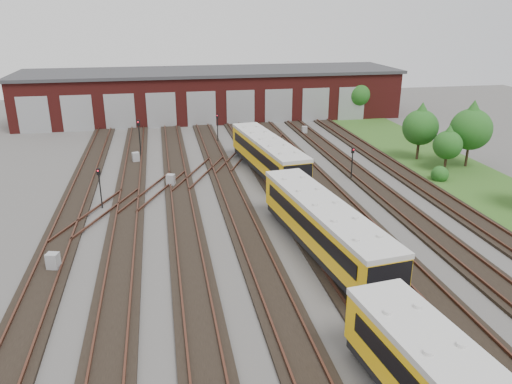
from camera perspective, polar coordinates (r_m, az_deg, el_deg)
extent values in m
plane|color=#454240|center=(32.89, 2.72, -5.09)|extent=(120.00, 120.00, 0.00)
cube|color=black|center=(32.77, -21.99, -6.57)|extent=(2.40, 70.00, 0.18)
cube|color=#4F2C1F|center=(32.86, -23.26, -6.37)|extent=(0.10, 70.00, 0.15)
cube|color=#4F2C1F|center=(32.56, -20.79, -6.26)|extent=(0.10, 70.00, 0.15)
cube|color=black|center=(32.18, -14.97, -6.23)|extent=(2.40, 70.00, 0.18)
cube|color=#4F2C1F|center=(32.18, -16.27, -6.03)|extent=(0.10, 70.00, 0.15)
cube|color=#4F2C1F|center=(32.05, -13.71, -5.89)|extent=(0.10, 70.00, 0.15)
cube|color=black|center=(32.08, -7.81, -5.77)|extent=(2.40, 70.00, 0.18)
cube|color=#4F2C1F|center=(31.99, -9.11, -5.60)|extent=(0.10, 70.00, 0.15)
cube|color=#4F2C1F|center=(32.04, -6.54, -5.42)|extent=(0.10, 70.00, 0.15)
cube|color=black|center=(32.47, -0.73, -5.24)|extent=(2.40, 70.00, 0.18)
cube|color=#4F2C1F|center=(32.29, -1.98, -5.08)|extent=(0.10, 70.00, 0.15)
cube|color=#4F2C1F|center=(32.52, 0.52, -4.87)|extent=(0.10, 70.00, 0.15)
cube|color=black|center=(33.34, 6.08, -4.65)|extent=(2.40, 70.00, 0.18)
cube|color=#4F2C1F|center=(33.09, 4.89, -4.50)|extent=(0.10, 70.00, 0.15)
cube|color=#4F2C1F|center=(33.48, 7.26, -4.28)|extent=(0.10, 70.00, 0.15)
cube|color=black|center=(34.66, 12.43, -4.04)|extent=(2.40, 70.00, 0.18)
cube|color=#4F2C1F|center=(34.33, 11.35, -3.90)|extent=(0.10, 70.00, 0.15)
cube|color=#4F2C1F|center=(34.87, 13.54, -3.68)|extent=(0.10, 70.00, 0.15)
cube|color=black|center=(36.37, 18.25, -3.43)|extent=(2.40, 70.00, 0.18)
cube|color=#4F2C1F|center=(35.97, 17.28, -3.30)|extent=(0.10, 70.00, 0.15)
cube|color=#4F2C1F|center=(36.65, 19.26, -3.09)|extent=(0.10, 70.00, 0.15)
cube|color=black|center=(38.42, 23.49, -2.86)|extent=(2.40, 70.00, 0.18)
cube|color=#4F2C1F|center=(37.97, 22.63, -2.73)|extent=(0.10, 70.00, 0.15)
cube|color=#4F2C1F|center=(38.77, 24.40, -2.53)|extent=(0.10, 70.00, 0.15)
cube|color=#4F2C1F|center=(41.24, -11.48, 0.24)|extent=(5.40, 9.62, 0.15)
cube|color=#4F2C1F|center=(45.14, -6.42, 2.27)|extent=(5.40, 9.62, 0.15)
cube|color=#4F2C1F|center=(49.38, -2.18, 3.95)|extent=(5.40, 9.62, 0.15)
cube|color=#4F2C1F|center=(37.80, -17.52, -2.18)|extent=(5.40, 9.62, 0.15)
cube|color=#4F2C1F|center=(53.88, 1.38, 5.34)|extent=(5.40, 9.62, 0.15)
cube|color=#561815|center=(70.12, -5.06, 11.02)|extent=(50.00, 12.00, 6.00)
cube|color=#323235|center=(69.70, -5.14, 13.58)|extent=(51.00, 12.50, 0.40)
cube|color=#929396|center=(65.65, -24.08, 8.04)|extent=(3.60, 0.12, 4.40)
cube|color=#929396|center=(64.70, -19.73, 8.45)|extent=(3.60, 0.12, 4.40)
cube|color=#929396|center=(64.14, -15.28, 8.82)|extent=(3.60, 0.12, 4.40)
cube|color=#929396|center=(63.96, -10.76, 9.14)|extent=(3.60, 0.12, 4.40)
cube|color=#929396|center=(64.17, -6.24, 9.41)|extent=(3.60, 0.12, 4.40)
cube|color=#929396|center=(64.76, -1.77, 9.62)|extent=(3.60, 0.12, 4.40)
cube|color=#929396|center=(65.74, 2.59, 9.76)|extent=(3.60, 0.12, 4.40)
cube|color=#929396|center=(67.07, 6.81, 9.85)|extent=(3.60, 0.12, 4.40)
cube|color=#929396|center=(68.74, 10.85, 9.89)|extent=(3.60, 0.12, 4.40)
cube|color=#28501A|center=(48.92, 21.98, 2.02)|extent=(8.00, 55.00, 0.05)
cube|color=black|center=(30.63, 7.68, -5.98)|extent=(3.88, 14.28, 0.56)
cube|color=#E9AF0C|center=(30.08, 7.79, -3.73)|extent=(4.16, 14.32, 2.07)
cube|color=beige|center=(29.63, 7.90, -1.64)|extent=(4.25, 14.33, 0.28)
cube|color=black|center=(29.50, 5.63, -3.63)|extent=(1.58, 12.34, 0.80)
cube|color=black|center=(30.52, 9.93, -3.01)|extent=(1.58, 12.34, 0.80)
cube|color=black|center=(45.01, 1.30, 2.81)|extent=(3.88, 14.28, 0.56)
cube|color=#E9AF0C|center=(44.63, 1.32, 4.43)|extent=(4.16, 14.32, 2.07)
cube|color=beige|center=(44.33, 1.33, 5.90)|extent=(4.25, 14.33, 0.28)
cube|color=black|center=(44.19, -0.21, 4.59)|extent=(1.58, 12.34, 0.80)
cube|color=black|center=(44.98, 2.82, 4.85)|extent=(1.58, 12.34, 0.80)
cylinder|color=black|center=(38.69, -17.33, 0.04)|extent=(0.10, 0.10, 2.63)
cube|color=black|center=(38.21, -17.57, 2.23)|extent=(0.27, 0.20, 0.49)
sphere|color=red|center=(38.09, -17.60, 2.32)|extent=(0.12, 0.12, 0.12)
cylinder|color=black|center=(51.26, -13.13, 5.62)|extent=(0.11, 0.11, 3.24)
cube|color=black|center=(50.83, -13.29, 7.70)|extent=(0.31, 0.23, 0.57)
sphere|color=red|center=(50.70, -13.31, 7.80)|extent=(0.14, 0.14, 0.14)
cylinder|color=black|center=(55.94, -4.40, 7.00)|extent=(0.10, 0.10, 2.72)
cube|color=black|center=(55.60, -4.45, 8.62)|extent=(0.29, 0.23, 0.51)
sphere|color=red|center=(55.48, -4.44, 8.71)|extent=(0.12, 0.12, 0.12)
cylinder|color=black|center=(44.10, 10.89, 2.88)|extent=(0.10, 0.10, 2.40)
cube|color=black|center=(43.71, 11.02, 4.68)|extent=(0.27, 0.20, 0.48)
sphere|color=red|center=(43.60, 11.07, 4.77)|extent=(0.12, 0.12, 0.12)
cube|color=#949699|center=(30.75, -22.16, -7.43)|extent=(0.79, 0.71, 1.10)
cube|color=#949699|center=(49.72, -13.57, 3.83)|extent=(0.75, 0.67, 1.05)
cube|color=#949699|center=(42.34, -9.72, 1.29)|extent=(0.80, 0.74, 1.08)
cube|color=#949699|center=(60.11, 5.56, 7.03)|extent=(0.59, 0.50, 0.96)
cube|color=#949699|center=(46.66, 1.73, 3.38)|extent=(0.74, 0.65, 1.12)
cylinder|color=#322116|center=(70.35, 11.40, 8.99)|extent=(0.24, 0.24, 1.77)
sphere|color=#174B15|center=(69.95, 11.53, 10.88)|extent=(3.44, 3.44, 3.44)
cone|color=#174B15|center=(69.77, 11.60, 11.88)|extent=(2.95, 2.95, 2.46)
cylinder|color=#322116|center=(51.92, 17.99, 4.50)|extent=(0.26, 0.26, 1.77)
sphere|color=#174B15|center=(51.38, 18.27, 7.03)|extent=(3.44, 3.44, 3.44)
cone|color=#174B15|center=(51.14, 18.42, 8.37)|extent=(2.95, 2.95, 2.46)
cylinder|color=#322116|center=(51.11, 22.94, 3.75)|extent=(0.23, 0.23, 1.96)
sphere|color=#174B15|center=(50.51, 23.34, 6.59)|extent=(3.81, 3.81, 3.81)
cone|color=#174B15|center=(50.24, 23.56, 8.10)|extent=(3.27, 3.27, 2.72)
cylinder|color=#322116|center=(49.07, 20.80, 3.03)|extent=(0.23, 0.23, 1.34)
sphere|color=#174B15|center=(48.61, 21.06, 5.04)|extent=(2.61, 2.61, 2.61)
cone|color=#174B15|center=(48.40, 21.20, 6.11)|extent=(2.24, 2.24, 1.87)
sphere|color=#174B15|center=(46.14, 20.29, 2.16)|extent=(1.50, 1.50, 1.50)
sphere|color=#174B15|center=(59.82, 18.05, 6.39)|extent=(1.62, 1.62, 1.62)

